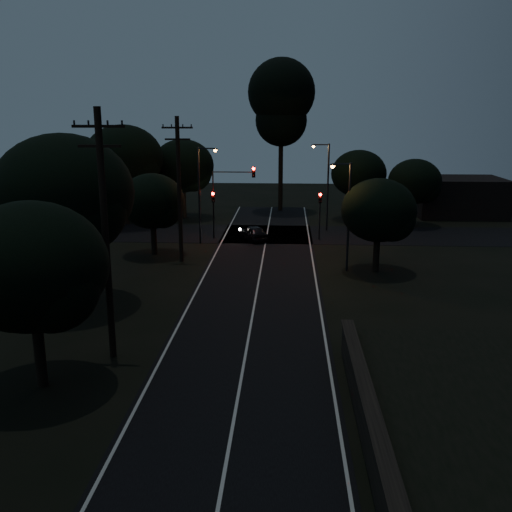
{
  "coord_description": "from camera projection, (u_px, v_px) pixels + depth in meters",
  "views": [
    {
      "loc": [
        1.83,
        -8.61,
        10.77
      ],
      "look_at": [
        0.0,
        24.0,
        2.5
      ],
      "focal_mm": 40.0,
      "sensor_mm": 36.0,
      "label": 1
    }
  ],
  "objects": [
    {
      "name": "streetlight_b",
      "position": [
        326.0,
        181.0,
        52.24
      ],
      "size": [
        1.66,
        0.26,
        8.0
      ],
      "color": "black",
      "rests_on": "ground"
    },
    {
      "name": "car",
      "position": [
        253.0,
        233.0,
        49.2
      ],
      "size": [
        2.96,
        4.06,
        1.29
      ],
      "primitive_type": "imported",
      "rotation": [
        0.0,
        0.0,
        3.57
      ],
      "color": "black",
      "rests_on": "ground"
    },
    {
      "name": "tree_far_ne",
      "position": [
        361.0,
        175.0,
        57.74
      ],
      "size": [
        5.6,
        5.6,
        7.08
      ],
      "color": "black",
      "rests_on": "ground"
    },
    {
      "name": "tree_far_nw",
      "position": [
        185.0,
        167.0,
        58.53
      ],
      "size": [
        6.4,
        6.4,
        8.1
      ],
      "color": "black",
      "rests_on": "ground"
    },
    {
      "name": "tree_right_a",
      "position": [
        381.0,
        212.0,
        38.54
      ],
      "size": [
        5.09,
        5.09,
        6.47
      ],
      "color": "black",
      "rests_on": "ground"
    },
    {
      "name": "building_left",
      "position": [
        87.0,
        193.0,
        61.95
      ],
      "size": [
        10.0,
        8.0,
        4.4
      ],
      "primitive_type": "cube",
      "color": "black",
      "rests_on": "ground"
    },
    {
      "name": "streetlight_a",
      "position": [
        201.0,
        189.0,
        47.0
      ],
      "size": [
        1.66,
        0.26,
        8.0
      ],
      "color": "black",
      "rests_on": "ground"
    },
    {
      "name": "tree_left_b",
      "position": [
        35.0,
        270.0,
        21.8
      ],
      "size": [
        5.93,
        5.93,
        7.54
      ],
      "color": "black",
      "rests_on": "ground"
    },
    {
      "name": "tree_left_c",
      "position": [
        68.0,
        196.0,
        31.23
      ],
      "size": [
        7.68,
        7.68,
        9.7
      ],
      "color": "black",
      "rests_on": "ground"
    },
    {
      "name": "tree_far_e",
      "position": [
        417.0,
        183.0,
        54.67
      ],
      "size": [
        5.08,
        5.08,
        6.44
      ],
      "color": "black",
      "rests_on": "ground"
    },
    {
      "name": "building_right",
      "position": [
        458.0,
        197.0,
        60.8
      ],
      "size": [
        9.0,
        7.0,
        4.0
      ],
      "primitive_type": "cube",
      "color": "black",
      "rests_on": "ground"
    },
    {
      "name": "tree_far_w",
      "position": [
        126.0,
        160.0,
        54.65
      ],
      "size": [
        7.56,
        7.56,
        9.64
      ],
      "color": "black",
      "rests_on": "ground"
    },
    {
      "name": "signal_right",
      "position": [
        320.0,
        207.0,
        48.83
      ],
      "size": [
        0.28,
        0.35,
        4.1
      ],
      "color": "black",
      "rests_on": "ground"
    },
    {
      "name": "utility_pole_far",
      "position": [
        179.0,
        188.0,
        41.03
      ],
      "size": [
        2.2,
        0.3,
        10.5
      ],
      "color": "black",
      "rests_on": "ground"
    },
    {
      "name": "streetlight_c",
      "position": [
        346.0,
        209.0,
        38.73
      ],
      "size": [
        1.46,
        0.26,
        7.5
      ],
      "color": "black",
      "rests_on": "ground"
    },
    {
      "name": "signal_mast",
      "position": [
        233.0,
        189.0,
        48.87
      ],
      "size": [
        3.7,
        0.35,
        6.25
      ],
      "color": "black",
      "rests_on": "ground"
    },
    {
      "name": "tall_pine",
      "position": [
        281.0,
        101.0,
        61.34
      ],
      "size": [
        7.24,
        7.24,
        16.45
      ],
      "color": "black",
      "rests_on": "ground"
    },
    {
      "name": "utility_pole_mid",
      "position": [
        105.0,
        232.0,
        24.51
      ],
      "size": [
        2.2,
        0.3,
        11.0
      ],
      "color": "black",
      "rests_on": "ground"
    },
    {
      "name": "signal_left",
      "position": [
        213.0,
        206.0,
        49.33
      ],
      "size": [
        0.28,
        0.35,
        4.1
      ],
      "color": "black",
      "rests_on": "ground"
    },
    {
      "name": "tree_left_d",
      "position": [
        154.0,
        203.0,
        43.34
      ],
      "size": [
        4.95,
        4.95,
        6.28
      ],
      "color": "black",
      "rests_on": "ground"
    },
    {
      "name": "road_surface",
      "position": [
        262.0,
        265.0,
        41.19
      ],
      "size": [
        60.0,
        70.0,
        0.03
      ],
      "color": "black",
      "rests_on": "ground"
    }
  ]
}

